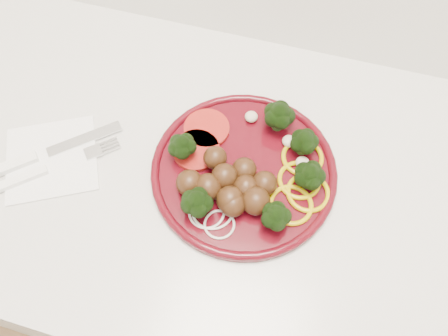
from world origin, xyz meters
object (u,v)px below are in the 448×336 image
(napkin, at_px, (52,159))
(knife, at_px, (33,158))
(plate, at_px, (246,172))
(fork, at_px, (35,174))

(napkin, relative_size, knife, 0.77)
(plate, bearing_deg, knife, -169.30)
(knife, height_order, fork, knife)
(plate, relative_size, fork, 1.78)
(napkin, height_order, fork, fork)
(fork, bearing_deg, knife, 83.00)
(plate, distance_m, fork, 0.34)
(plate, xyz_separation_m, knife, (-0.34, -0.06, -0.01))
(plate, relative_size, knife, 1.59)
(knife, bearing_deg, plate, -31.31)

